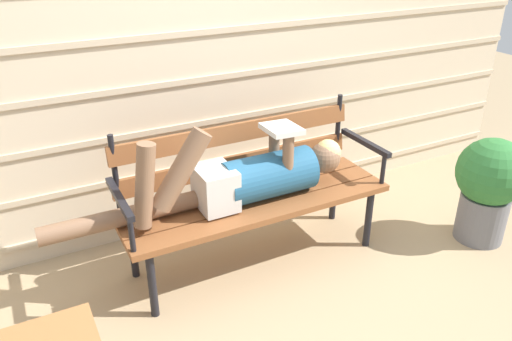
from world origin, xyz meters
name	(u,v)px	position (x,y,z in m)	size (l,w,h in m)	color
ground_plane	(268,273)	(0.00, 0.00, 0.00)	(12.00, 12.00, 0.00)	tan
house_siding	(209,54)	(0.00, 0.78, 1.14)	(5.23, 0.08, 2.29)	beige
park_bench	(250,186)	(0.00, 0.22, 0.48)	(1.59, 0.50, 0.88)	brown
reclining_person	(245,177)	(-0.07, 0.15, 0.59)	(1.75, 0.27, 0.53)	#23567A
potted_plant	(489,184)	(1.41, -0.31, 0.40)	(0.43, 0.43, 0.70)	slate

